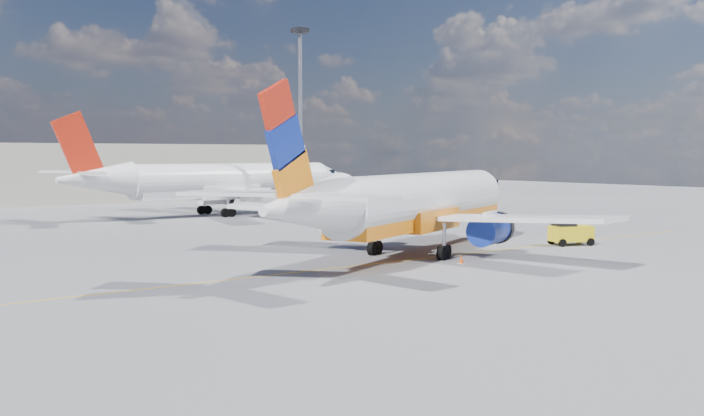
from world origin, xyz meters
TOP-DOWN VIEW (x-y plane):
  - ground at (0.00, 0.00)m, footprint 240.00×240.00m
  - taxi_line at (0.00, 3.00)m, footprint 70.00×0.15m
  - terminal_main at (5.00, 75.00)m, footprint 70.00×14.00m
  - main_jet at (5.94, 4.48)m, footprint 33.47×25.19m
  - second_jet at (12.02, 42.19)m, footprint 35.51×28.07m
  - gse_tug at (18.83, 1.93)m, footprint 3.34×2.77m
  - traffic_cone at (5.60, -0.13)m, footprint 0.36×0.36m
  - floodlight_mast at (18.69, 37.24)m, footprint 1.47×1.47m

SIDE VIEW (x-z plane):
  - ground at x=0.00m, z-range 0.00..0.00m
  - taxi_line at x=0.00m, z-range 0.00..0.01m
  - traffic_cone at x=5.60m, z-range -0.01..0.50m
  - gse_tug at x=18.83m, z-range -0.06..2.04m
  - main_jet at x=5.94m, z-range -1.72..8.61m
  - second_jet at x=12.02m, z-range -1.79..8.97m
  - terminal_main at x=5.00m, z-range 0.00..8.00m
  - floodlight_mast at x=18.69m, z-range 2.00..22.10m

